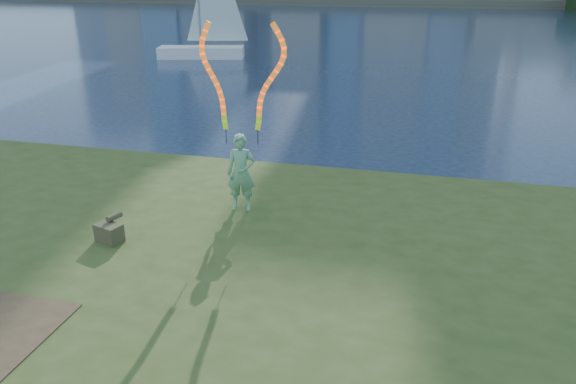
# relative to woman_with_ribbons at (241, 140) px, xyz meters

# --- Properties ---
(ground) EXTENTS (320.00, 320.00, 0.00)m
(ground) POSITION_rel_woman_with_ribbons_xyz_m (-0.53, -2.20, -2.23)
(ground) COLOR #17233B
(ground) RESTS_ON ground
(grassy_knoll) EXTENTS (20.00, 18.00, 0.80)m
(grassy_knoll) POSITION_rel_woman_with_ribbons_xyz_m (-0.53, -4.49, -1.89)
(grassy_knoll) COLOR #374719
(grassy_knoll) RESTS_ON ground
(woman_with_ribbons) EXTENTS (2.00, 0.50, 3.94)m
(woman_with_ribbons) POSITION_rel_woman_with_ribbons_xyz_m (0.00, 0.00, 0.00)
(woman_with_ribbons) COLOR #157123
(woman_with_ribbons) RESTS_ON grassy_knoll
(canvas_bag) EXTENTS (0.53, 0.59, 0.44)m
(canvas_bag) POSITION_rel_woman_with_ribbons_xyz_m (-1.82, -1.96, -1.25)
(canvas_bag) COLOR #464028
(canvas_bag) RESTS_ON grassy_knoll
(sailboat) EXTENTS (5.62, 2.96, 8.47)m
(sailboat) POSITION_rel_woman_with_ribbons_xyz_m (-10.34, 23.56, -0.77)
(sailboat) COLOR white
(sailboat) RESTS_ON ground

